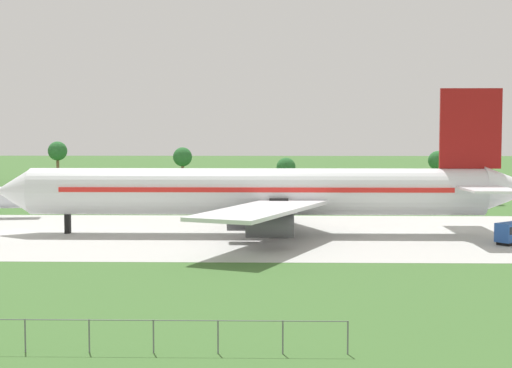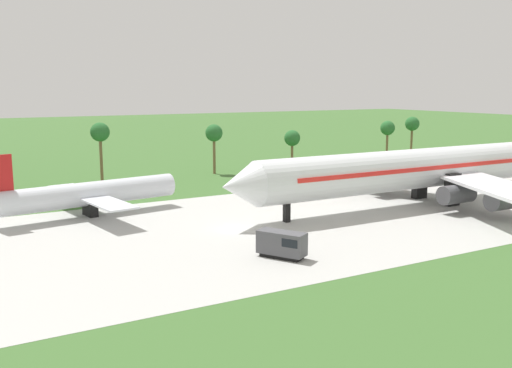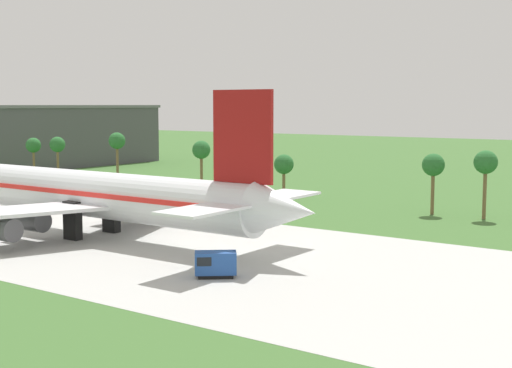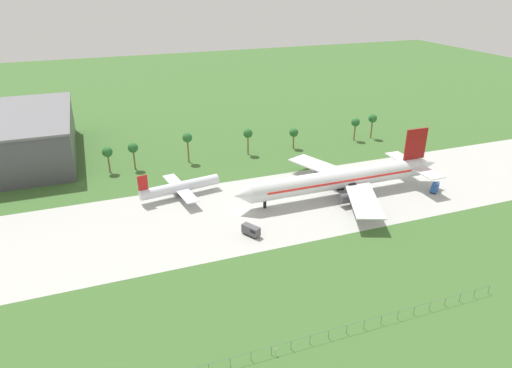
{
  "view_description": "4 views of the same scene",
  "coord_description": "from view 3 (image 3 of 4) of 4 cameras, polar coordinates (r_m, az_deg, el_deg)",
  "views": [
    {
      "loc": [
        35.43,
        -102.49,
        13.87
      ],
      "look_at": [
        33.09,
        0.1,
        6.63
      ],
      "focal_mm": 55.0,
      "sensor_mm": 36.0,
      "label": 1
    },
    {
      "loc": [
        -32.52,
        -63.37,
        18.09
      ],
      "look_at": [
        3.34,
        0.1,
        5.63
      ],
      "focal_mm": 40.0,
      "sensor_mm": 36.0,
      "label": 2
    },
    {
      "loc": [
        108.2,
        -63.91,
        17.43
      ],
      "look_at": [
        62.84,
        0.1,
        8.7
      ],
      "focal_mm": 50.0,
      "sensor_mm": 36.0,
      "label": 3
    },
    {
      "loc": [
        -36.71,
        -113.8,
        64.82
      ],
      "look_at": [
        7.09,
        5.0,
        6.0
      ],
      "focal_mm": 32.0,
      "sensor_mm": 36.0,
      "label": 4
    }
  ],
  "objects": [
    {
      "name": "jet_airliner",
      "position": [
        98.11,
        -13.49,
        -0.76
      ],
      "size": [
        72.07,
        51.43,
        19.12
      ],
      "color": "white",
      "rests_on": "ground_plane"
    },
    {
      "name": "terminal_building",
      "position": [
        217.51,
        -16.71,
        3.78
      ],
      "size": [
        36.72,
        61.2,
        17.36
      ],
      "color": "#47474C",
      "rests_on": "ground_plane"
    },
    {
      "name": "fuel_truck",
      "position": [
        72.62,
        -3.35,
        -6.39
      ],
      "size": [
        4.51,
        4.19,
        2.66
      ],
      "color": "black",
      "rests_on": "ground_plane"
    },
    {
      "name": "palm_tree_row",
      "position": [
        140.68,
        -4.22,
        2.51
      ],
      "size": [
        111.87,
        3.6,
        11.51
      ],
      "color": "brown",
      "rests_on": "ground_plane"
    }
  ]
}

